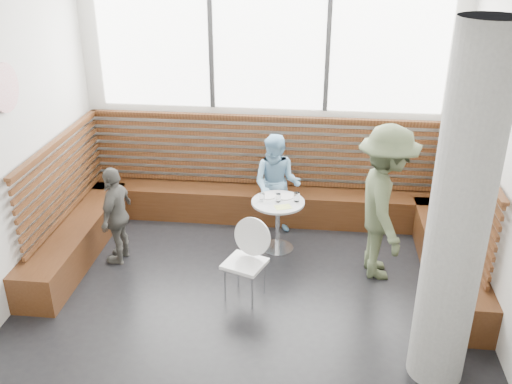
# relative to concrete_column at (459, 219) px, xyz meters

# --- Properties ---
(room) EXTENTS (5.00, 5.00, 3.20)m
(room) POSITION_rel_concrete_column_xyz_m (-1.85, 0.60, 0.00)
(room) COLOR silver
(room) RESTS_ON ground
(booth) EXTENTS (5.00, 2.50, 1.44)m
(booth) POSITION_rel_concrete_column_xyz_m (-1.85, 2.37, -1.19)
(booth) COLOR #402210
(booth) RESTS_ON ground
(concrete_column) EXTENTS (0.50, 0.50, 3.20)m
(concrete_column) POSITION_rel_concrete_column_xyz_m (0.00, 0.00, 0.00)
(concrete_column) COLOR gray
(concrete_column) RESTS_ON ground
(wall_art) EXTENTS (0.03, 0.50, 0.50)m
(wall_art) POSITION_rel_concrete_column_xyz_m (-4.31, 1.00, 0.70)
(wall_art) COLOR white
(wall_art) RESTS_ON room
(cafe_table) EXTENTS (0.66, 0.66, 0.68)m
(cafe_table) POSITION_rel_concrete_column_xyz_m (-1.63, 2.04, -1.11)
(cafe_table) COLOR silver
(cafe_table) RESTS_ON ground
(cafe_chair) EXTENTS (0.43, 0.43, 0.91)m
(cafe_chair) POSITION_rel_concrete_column_xyz_m (-1.90, 1.01, -1.07)
(cafe_chair) COLOR white
(cafe_chair) RESTS_ON ground
(adult_man) EXTENTS (0.79, 1.24, 1.84)m
(adult_man) POSITION_rel_concrete_column_xyz_m (-0.39, 1.63, -0.68)
(adult_man) COLOR #4D593B
(adult_man) RESTS_ON ground
(child_back) EXTENTS (0.72, 0.60, 1.35)m
(child_back) POSITION_rel_concrete_column_xyz_m (-1.68, 2.55, -0.92)
(child_back) COLOR #7FB6DD
(child_back) RESTS_ON ground
(child_left) EXTENTS (0.36, 0.74, 1.23)m
(child_left) POSITION_rel_concrete_column_xyz_m (-3.54, 1.59, -0.98)
(child_left) COLOR #57554F
(child_left) RESTS_ON ground
(plate_near) EXTENTS (0.20, 0.20, 0.01)m
(plate_near) POSITION_rel_concrete_column_xyz_m (-1.76, 2.16, -0.91)
(plate_near) COLOR white
(plate_near) RESTS_ON cafe_table
(plate_far) EXTENTS (0.20, 0.20, 0.01)m
(plate_far) POSITION_rel_concrete_column_xyz_m (-1.55, 2.17, -0.91)
(plate_far) COLOR white
(plate_far) RESTS_ON cafe_table
(glass_left) EXTENTS (0.07, 0.07, 0.11)m
(glass_left) POSITION_rel_concrete_column_xyz_m (-1.82, 2.03, -0.87)
(glass_left) COLOR white
(glass_left) RESTS_ON cafe_table
(glass_mid) EXTENTS (0.07, 0.07, 0.10)m
(glass_mid) POSITION_rel_concrete_column_xyz_m (-1.62, 2.03, -0.87)
(glass_mid) COLOR white
(glass_mid) RESTS_ON cafe_table
(glass_right) EXTENTS (0.07, 0.07, 0.11)m
(glass_right) POSITION_rel_concrete_column_xyz_m (-1.40, 2.07, -0.86)
(glass_right) COLOR white
(glass_right) RESTS_ON cafe_table
(menu_card) EXTENTS (0.23, 0.20, 0.00)m
(menu_card) POSITION_rel_concrete_column_xyz_m (-1.55, 1.89, -0.92)
(menu_card) COLOR #A5C64C
(menu_card) RESTS_ON cafe_table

